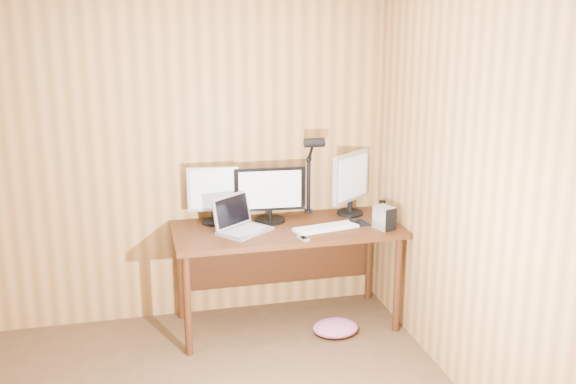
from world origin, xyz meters
name	(u,v)px	position (x,y,z in m)	size (l,w,h in m)	color
room_shell	(165,247)	(0.00, 0.00, 1.25)	(4.00, 4.00, 4.00)	#50351E
desk	(284,240)	(0.93, 1.70, 0.63)	(1.60, 0.70, 0.75)	#3F1E0D
monitor_center	(270,194)	(0.84, 1.79, 0.96)	(0.51, 0.22, 0.40)	black
monitor_left	(213,194)	(0.44, 1.84, 0.97)	(0.37, 0.17, 0.41)	black
monitor_right	(351,182)	(1.47, 1.82, 1.00)	(0.35, 0.29, 0.47)	black
laptop	(239,222)	(0.59, 1.62, 0.81)	(0.44, 0.42, 0.25)	silver
keyboard	(326,228)	(1.19, 1.52, 0.76)	(0.48, 0.23, 0.02)	white
mousepad	(353,224)	(1.42, 1.59, 0.75)	(0.21, 0.17, 0.00)	black
mouse	(354,221)	(1.42, 1.59, 0.77)	(0.07, 0.11, 0.04)	black
hard_drive	(384,218)	(1.59, 1.43, 0.83)	(0.14, 0.17, 0.16)	silver
phone	(303,238)	(0.98, 1.35, 0.76)	(0.07, 0.11, 0.01)	silver
speaker	(382,208)	(1.69, 1.72, 0.81)	(0.05, 0.05, 0.12)	black
desk_lamp	(312,164)	(1.18, 1.86, 1.15)	(0.15, 0.21, 0.64)	black
fabric_pile	(335,328)	(1.23, 1.38, 0.05)	(0.33, 0.27, 0.10)	#B5577A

